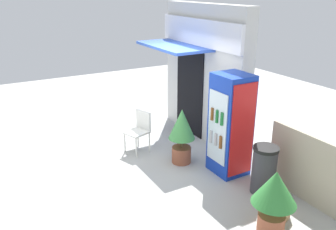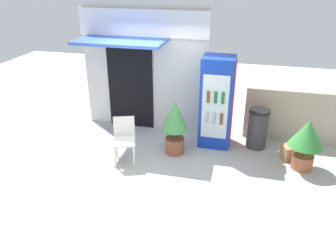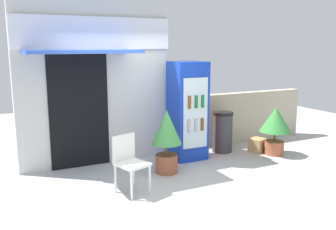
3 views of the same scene
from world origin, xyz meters
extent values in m
plane|color=#B2B2AD|center=(0.00, 0.00, 0.00)|extent=(16.00, 16.00, 0.00)
cube|color=silver|center=(-0.55, 1.70, 1.54)|extent=(2.90, 0.31, 3.07)
cube|color=white|center=(-0.55, 1.50, 2.47)|extent=(2.90, 0.08, 0.58)
cube|color=blue|center=(-0.89, 1.07, 2.15)|extent=(1.87, 0.95, 0.06)
cube|color=black|center=(-0.89, 1.53, 1.05)|extent=(1.09, 0.03, 2.10)
cube|color=#1438B2|center=(1.16, 1.12, 0.97)|extent=(0.66, 0.59, 1.95)
cube|color=silver|center=(1.16, 0.81, 0.97)|extent=(0.53, 0.02, 1.36)
cube|color=red|center=(1.50, 1.12, 0.97)|extent=(0.02, 0.53, 1.75)
cylinder|color=#B2B2B7|center=(1.01, 0.79, 0.75)|extent=(0.06, 0.06, 0.24)
cylinder|color=#B2B2B7|center=(1.16, 0.79, 0.75)|extent=(0.06, 0.06, 0.24)
cylinder|color=brown|center=(1.31, 0.79, 0.75)|extent=(0.06, 0.06, 0.24)
cylinder|color=brown|center=(1.02, 0.79, 1.20)|extent=(0.06, 0.06, 0.24)
cylinder|color=#196B2D|center=(1.16, 0.79, 1.20)|extent=(0.06, 0.06, 0.24)
cylinder|color=#196B2D|center=(1.31, 0.79, 1.20)|extent=(0.06, 0.06, 0.24)
cylinder|color=white|center=(-0.58, -0.32, 0.22)|extent=(0.04, 0.04, 0.44)
cylinder|color=white|center=(-0.24, -0.21, 0.22)|extent=(0.04, 0.04, 0.44)
cylinder|color=white|center=(-0.71, 0.05, 0.22)|extent=(0.04, 0.04, 0.44)
cylinder|color=white|center=(-0.37, 0.17, 0.22)|extent=(0.04, 0.04, 0.44)
cube|color=white|center=(-0.47, -0.08, 0.46)|extent=(0.54, 0.56, 0.04)
cube|color=white|center=(-0.54, 0.12, 0.69)|extent=(0.40, 0.17, 0.41)
cylinder|color=#995138|center=(0.40, 0.52, 0.17)|extent=(0.39, 0.39, 0.33)
cylinder|color=brown|center=(0.40, 0.52, 0.44)|extent=(0.05, 0.05, 0.20)
cone|color=#47994C|center=(0.40, 0.52, 0.84)|extent=(0.53, 0.53, 0.61)
cylinder|color=#AD5B3D|center=(2.91, 0.52, 0.14)|extent=(0.40, 0.40, 0.29)
cylinder|color=brown|center=(2.91, 0.52, 0.39)|extent=(0.05, 0.05, 0.20)
cone|color=#388C3D|center=(2.91, 0.52, 0.74)|extent=(0.65, 0.65, 0.51)
cylinder|color=#38383D|center=(2.05, 1.17, 0.40)|extent=(0.42, 0.42, 0.81)
cylinder|color=black|center=(2.05, 1.17, 0.84)|extent=(0.44, 0.44, 0.06)
cube|color=#B7AD93|center=(3.19, 1.70, 0.58)|extent=(2.86, 0.21, 1.17)
cube|color=tan|center=(2.73, 0.83, 0.14)|extent=(0.41, 0.39, 0.29)
camera|label=1|loc=(5.91, -2.92, 3.42)|focal=37.66mm
camera|label=2|loc=(1.68, -5.32, 3.54)|focal=35.06mm
camera|label=3|loc=(-2.35, -5.11, 2.26)|focal=39.03mm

